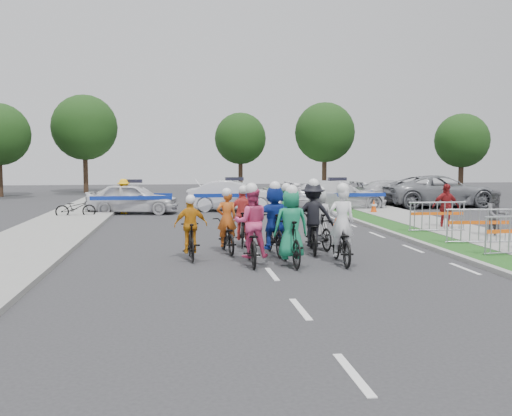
{
  "coord_description": "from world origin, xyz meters",
  "views": [
    {
      "loc": [
        -2.06,
        -12.45,
        2.6
      ],
      "look_at": [
        0.26,
        4.55,
        1.1
      ],
      "focal_mm": 40.0,
      "sensor_mm": 36.0,
      "label": 1
    }
  ],
  "objects": [
    {
      "name": "tree_1",
      "position": [
        9.0,
        30.0,
        4.54
      ],
      "size": [
        4.55,
        4.55,
        6.82
      ],
      "color": "#382619",
      "rests_on": "ground"
    },
    {
      "name": "cone_1",
      "position": [
        6.86,
        12.72,
        0.34
      ],
      "size": [
        0.4,
        0.4,
        0.7
      ],
      "color": "#F24C0C",
      "rests_on": "ground"
    },
    {
      "name": "parked_bike",
      "position": [
        -6.53,
        13.15,
        0.45
      ],
      "size": [
        1.77,
        0.88,
        0.89
      ],
      "primitive_type": "imported",
      "rotation": [
        0.0,
        0.0,
        1.74
      ],
      "color": "black",
      "rests_on": "ground"
    },
    {
      "name": "rider_1",
      "position": [
        0.62,
        0.97,
        0.76
      ],
      "size": [
        0.85,
        1.9,
        1.97
      ],
      "rotation": [
        0.0,
        0.0,
        3.19
      ],
      "color": "black",
      "rests_on": "ground"
    },
    {
      "name": "tree_2",
      "position": [
        18.0,
        26.0,
        3.83
      ],
      "size": [
        3.85,
        3.85,
        5.77
      ],
      "color": "#382619",
      "rests_on": "ground"
    },
    {
      "name": "police_car_1",
      "position": [
        0.67,
        15.53,
        0.75
      ],
      "size": [
        4.77,
        2.34,
        1.51
      ],
      "primitive_type": "imported",
      "rotation": [
        0.0,
        0.0,
        1.4
      ],
      "color": "silver",
      "rests_on": "ground"
    },
    {
      "name": "rider_8",
      "position": [
        1.13,
        4.32,
        0.69
      ],
      "size": [
        0.82,
        1.87,
        1.87
      ],
      "rotation": [
        0.0,
        0.0,
        3.21
      ],
      "color": "black",
      "rests_on": "ground"
    },
    {
      "name": "sidewalk_left",
      "position": [
        -6.5,
        5.0,
        0.07
      ],
      "size": [
        3.0,
        60.0,
        0.13
      ],
      "primitive_type": "cube",
      "color": "gray",
      "rests_on": "ground"
    },
    {
      "name": "rider_9",
      "position": [
        -0.17,
        4.28,
        0.7
      ],
      "size": [
        0.95,
        1.76,
        1.8
      ],
      "rotation": [
        0.0,
        0.0,
        3.01
      ],
      "color": "black",
      "rests_on": "ground"
    },
    {
      "name": "police_car_2",
      "position": [
        5.85,
        15.33,
        0.74
      ],
      "size": [
        5.27,
        2.5,
        1.48
      ],
      "primitive_type": "imported",
      "rotation": [
        0.0,
        0.0,
        1.65
      ],
      "color": "silver",
      "rests_on": "ground"
    },
    {
      "name": "curb_right",
      "position": [
        5.1,
        5.0,
        0.06
      ],
      "size": [
        0.2,
        60.0,
        0.12
      ],
      "primitive_type": "cube",
      "color": "gray",
      "rests_on": "ground"
    },
    {
      "name": "rider_2",
      "position": [
        -0.31,
        1.27,
        0.74
      ],
      "size": [
        0.86,
        2.0,
        2.01
      ],
      "rotation": [
        0.0,
        0.0,
        3.1
      ],
      "color": "black",
      "rests_on": "ground"
    },
    {
      "name": "tree_4",
      "position": [
        3.0,
        34.0,
        4.19
      ],
      "size": [
        4.2,
        4.2,
        6.3
      ],
      "color": "#382619",
      "rests_on": "ground"
    },
    {
      "name": "civilian_sedan",
      "position": [
        9.79,
        17.56,
        0.7
      ],
      "size": [
        5.04,
        2.64,
        1.4
      ],
      "primitive_type": "imported",
      "rotation": [
        0.0,
        0.0,
        1.72
      ],
      "color": "#BCBDC2",
      "rests_on": "ground"
    },
    {
      "name": "barrier_2",
      "position": [
        6.7,
        5.91,
        0.56
      ],
      "size": [
        2.01,
        0.56,
        1.12
      ],
      "primitive_type": null,
      "rotation": [
        0.0,
        0.0,
        -0.03
      ],
      "color": "#A5A8AD",
      "rests_on": "ground"
    },
    {
      "name": "civilian_suv",
      "position": [
        11.76,
        16.25,
        0.84
      ],
      "size": [
        6.1,
        2.85,
        1.69
      ],
      "primitive_type": "imported",
      "rotation": [
        0.0,
        0.0,
        1.58
      ],
      "color": "gray",
      "rests_on": "ground"
    },
    {
      "name": "rider_3",
      "position": [
        -1.76,
        2.12,
        0.65
      ],
      "size": [
        0.86,
        1.62,
        1.68
      ],
      "rotation": [
        0.0,
        0.0,
        3.2
      ],
      "color": "black",
      "rests_on": "ground"
    },
    {
      "name": "grass_strip",
      "position": [
        5.8,
        5.0,
        0.06
      ],
      "size": [
        1.2,
        60.0,
        0.11
      ],
      "primitive_type": "cube",
      "color": "#1C4416",
      "rests_on": "ground"
    },
    {
      "name": "police_car_0",
      "position": [
        -4.19,
        14.81,
        0.73
      ],
      "size": [
        4.48,
        2.38,
        1.45
      ],
      "primitive_type": "imported",
      "rotation": [
        0.0,
        0.0,
        1.41
      ],
      "color": "silver",
      "rests_on": "ground"
    },
    {
      "name": "rider_7",
      "position": [
        1.92,
        3.36,
        0.71
      ],
      "size": [
        0.83,
        1.78,
        1.82
      ],
      "rotation": [
        0.0,
        0.0,
        3.31
      ],
      "color": "black",
      "rests_on": "ground"
    },
    {
      "name": "spectator_2",
      "position": [
        7.49,
        6.9,
        0.84
      ],
      "size": [
        1.01,
        0.46,
        1.69
      ],
      "primitive_type": "imported",
      "rotation": [
        0.0,
        0.0,
        -0.05
      ],
      "color": "maroon",
      "rests_on": "ground"
    },
    {
      "name": "cone_0",
      "position": [
        4.09,
        8.91,
        0.34
      ],
      "size": [
        0.4,
        0.4,
        0.7
      ],
      "color": "#F24C0C",
      "rests_on": "ground"
    },
    {
      "name": "rider_0",
      "position": [
        1.91,
        1.08,
        0.66
      ],
      "size": [
        0.83,
        2.01,
        2.0
      ],
      "rotation": [
        0.0,
        0.0,
        3.07
      ],
      "color": "black",
      "rests_on": "ground"
    },
    {
      "name": "rider_6",
      "position": [
        -0.76,
        3.07,
        0.6
      ],
      "size": [
        0.8,
        1.82,
        1.8
      ],
      "rotation": [
        0.0,
        0.0,
        3.25
      ],
      "color": "black",
      "rests_on": "ground"
    },
    {
      "name": "spectator_1",
      "position": [
        7.94,
        4.33,
        0.8
      ],
      "size": [
        0.79,
        0.62,
        1.59
      ],
      "primitive_type": "imported",
      "rotation": [
        0.0,
        0.0,
        -0.03
      ],
      "color": "#4F4F53",
      "rests_on": "ground"
    },
    {
      "name": "tree_3",
      "position": [
        -9.0,
        32.0,
        4.89
      ],
      "size": [
        4.9,
        4.9,
        7.35
      ],
      "color": "#382619",
      "rests_on": "ground"
    },
    {
      "name": "marshal_hiviz",
      "position": [
        -4.59,
        14.69,
        0.82
      ],
      "size": [
        1.18,
        0.86,
        1.64
      ],
      "primitive_type": "imported",
      "rotation": [
        0.0,
        0.0,
        2.88
      ],
      "color": "#FFB20D",
      "rests_on": "ground"
    },
    {
      "name": "rider_4",
      "position": [
        1.6,
        2.82,
        0.79
      ],
      "size": [
        1.22,
        2.09,
        2.05
      ],
      "rotation": [
        0.0,
        0.0,
        2.99
      ],
      "color": "black",
      "rests_on": "ground"
    },
    {
      "name": "barrier_1",
      "position": [
        6.7,
        3.16,
        0.56
      ],
      "size": [
        2.04,
        0.69,
        1.12
      ],
      "primitive_type": null,
      "rotation": [
        0.0,
        0.0,
        -0.09
      ],
      "color": "#A5A8AD",
      "rests_on": "ground"
    },
    {
      "name": "rider_5",
      "position": [
        0.48,
        2.54,
        0.83
      ],
      "size": [
        1.62,
        1.93,
        2.0
      ],
      "rotation": [
        0.0,
        0.0,
        3.22
      ],
      "color": "black",
      "rests_on": "ground"
    },
    {
      "name": "ground",
      "position": [
        0.0,
        0.0,
        0.0
      ],
      "size": [
        90.0,
        90.0,
        0.0
      ],
      "primitive_type": "plane",
      "color": "#28282B",
      "rests_on": "ground"
    },
    {
      "name": "sidewalk_right",
      "position": [
        7.6,
        5.0,
        0.07
      ],
      "size": [
        2.4,
        60.0,
        0.13
      ],
      "primitive_type": "cube",
      "color": "gray",
      "rests_on": "ground"
    }
  ]
}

